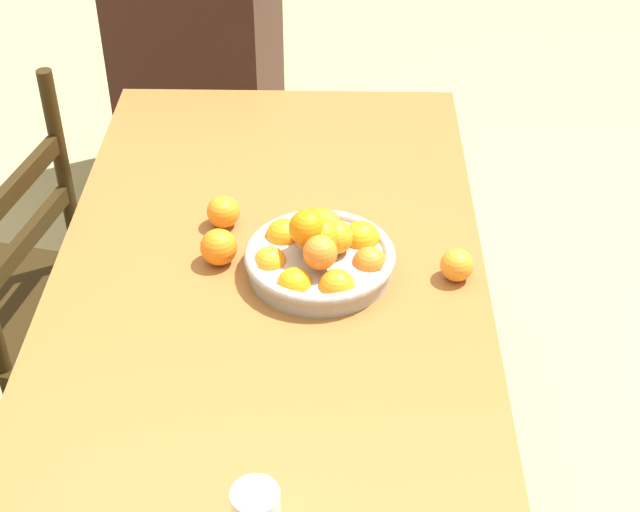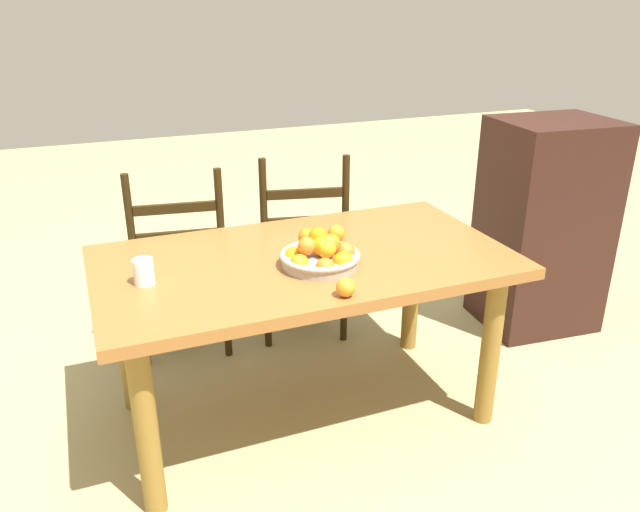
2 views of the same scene
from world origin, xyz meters
name	(u,v)px [view 1 (image 1 of 2)]	position (x,y,z in m)	size (l,w,h in m)	color
ground_plane	(278,509)	(0.00, 0.00, 0.00)	(12.00, 12.00, 0.00)	tan
dining_table	(269,316)	(0.00, 0.00, 0.64)	(1.62, 0.89, 0.74)	#955C2B
cabinet	(201,45)	(1.47, 0.33, 0.56)	(0.57, 0.48, 1.12)	black
fruit_bowl	(320,252)	(0.03, -0.11, 0.79)	(0.31, 0.31, 0.15)	#9F998E
orange_loose_0	(457,265)	(0.01, -0.38, 0.77)	(0.07, 0.07, 0.07)	orange
orange_loose_1	(223,212)	(0.18, 0.11, 0.78)	(0.07, 0.07, 0.07)	orange
orange_loose_2	(219,247)	(0.05, 0.10, 0.78)	(0.08, 0.08, 0.08)	orange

